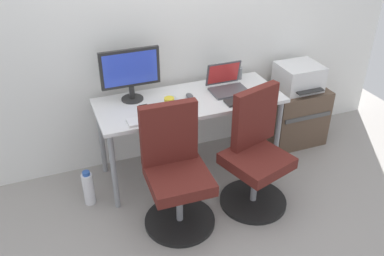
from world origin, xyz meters
TOP-DOWN VIEW (x-y plane):
  - ground_plane at (0.00, 0.00)m, footprint 5.28×5.28m
  - back_wall at (0.00, 0.38)m, footprint 4.40×0.04m
  - desk at (0.00, 0.00)m, footprint 1.54×0.61m
  - office_chair_left at (-0.32, -0.54)m, footprint 0.54×0.54m
  - office_chair_right at (0.34, -0.55)m, footprint 0.55×0.55m
  - side_cabinet at (1.14, 0.12)m, footprint 0.55×0.46m
  - printer at (1.14, 0.12)m, footprint 0.38×0.40m
  - water_bottle_on_floor at (-0.92, -0.13)m, footprint 0.09×0.09m
  - desktop_monitor at (-0.44, 0.16)m, footprint 0.48×0.18m
  - open_laptop at (0.36, 0.05)m, footprint 0.31×0.27m
  - keyboard_by_monitor at (-0.40, -0.22)m, footprint 0.34×0.12m
  - keyboard_by_laptop at (0.41, -0.20)m, footprint 0.34×0.12m
  - mouse_by_monitor at (-0.13, 0.03)m, footprint 0.06×0.10m
  - mouse_by_laptop at (0.01, 0.03)m, footprint 0.06×0.10m
  - coffee_mug at (-0.21, -0.09)m, footprint 0.08×0.08m
  - pen_cup at (0.55, 0.23)m, footprint 0.07×0.07m
  - phone_near_laptop at (-0.39, -0.04)m, footprint 0.07×0.14m

SIDE VIEW (x-z plane):
  - ground_plane at x=0.00m, z-range 0.00..0.00m
  - water_bottle_on_floor at x=-0.92m, z-range -0.01..0.30m
  - side_cabinet at x=1.14m, z-range 0.00..0.56m
  - office_chair_left at x=-0.32m, z-range -0.05..0.89m
  - office_chair_right at x=0.34m, z-range -0.05..0.89m
  - desk at x=0.00m, z-range 0.29..1.00m
  - printer at x=1.14m, z-range 0.56..0.80m
  - phone_near_laptop at x=-0.39m, z-range 0.71..0.72m
  - keyboard_by_monitor at x=-0.40m, z-range 0.71..0.73m
  - keyboard_by_laptop at x=0.41m, z-range 0.71..0.73m
  - mouse_by_monitor at x=-0.13m, z-range 0.71..0.75m
  - mouse_by_laptop at x=0.01m, z-range 0.71..0.75m
  - coffee_mug at x=-0.21m, z-range 0.71..0.81m
  - pen_cup at x=0.55m, z-range 0.71..0.82m
  - open_laptop at x=0.36m, z-range 0.66..0.88m
  - desktop_monitor at x=-0.44m, z-range 0.75..1.18m
  - back_wall at x=0.00m, z-range 0.00..2.60m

